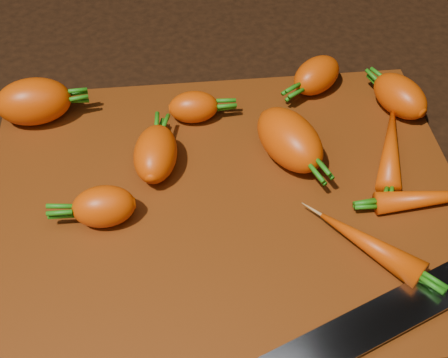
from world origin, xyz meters
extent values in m
cube|color=black|center=(0.00, 0.00, -0.01)|extent=(2.00, 2.00, 0.01)
cube|color=#57260B|center=(0.00, 0.00, 0.01)|extent=(0.50, 0.40, 0.01)
ellipsoid|color=#E34402|center=(-0.21, 0.15, 0.04)|extent=(0.09, 0.06, 0.05)
ellipsoid|color=#E34402|center=(-0.12, -0.02, 0.03)|extent=(0.06, 0.05, 0.04)
ellipsoid|color=#E34402|center=(0.08, 0.05, 0.04)|extent=(0.09, 0.11, 0.06)
ellipsoid|color=#E34402|center=(-0.07, 0.05, 0.04)|extent=(0.06, 0.08, 0.05)
ellipsoid|color=#E34402|center=(0.13, 0.17, 0.03)|extent=(0.08, 0.08, 0.04)
ellipsoid|color=#E34402|center=(-0.02, 0.13, 0.03)|extent=(0.06, 0.04, 0.04)
ellipsoid|color=#E34402|center=(0.22, 0.12, 0.03)|extent=(0.07, 0.09, 0.04)
ellipsoid|color=#E34402|center=(0.19, 0.04, 0.03)|extent=(0.07, 0.13, 0.03)
ellipsoid|color=#E34402|center=(0.22, -0.03, 0.02)|extent=(0.14, 0.03, 0.02)
ellipsoid|color=#E34402|center=(0.13, -0.09, 0.03)|extent=(0.10, 0.10, 0.03)
cube|color=gray|center=(0.12, -0.16, 0.02)|extent=(0.03, 0.04, 0.02)
cube|color=black|center=(0.18, -0.14, 0.02)|extent=(0.12, 0.07, 0.02)
cylinder|color=#B2B2B7|center=(0.16, -0.15, 0.03)|extent=(0.01, 0.01, 0.00)
camera|label=1|loc=(-0.05, -0.43, 0.49)|focal=50.00mm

